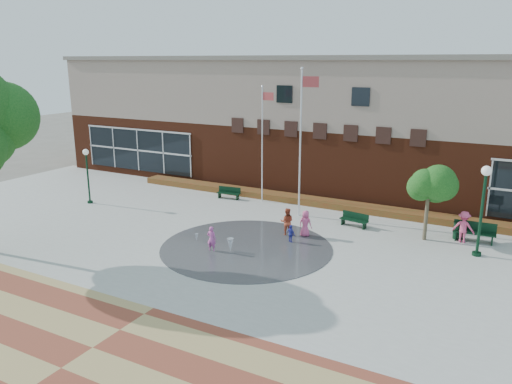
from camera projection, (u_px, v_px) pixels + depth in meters
The scene contains 22 objects.
ground at pixel (213, 270), 21.87m from camera, with size 120.00×120.00×0.00m, color #666056.
plaza_concrete at pixel (256, 241), 25.27m from camera, with size 46.00×18.00×0.01m, color #A8A8A0.
paver_band at pixel (93, 348), 15.91m from camera, with size 46.00×6.00×0.01m, color brown.
splash_pad at pixel (246, 248), 24.42m from camera, with size 8.40×8.40×0.01m, color #383A3D.
library_building at pixel (346, 122), 35.55m from camera, with size 44.40×10.40×9.20m.
flower_bed at pixel (313, 205), 31.73m from camera, with size 26.00×1.20×0.40m, color #A41E16.
flagpole_left at pixel (263, 139), 31.40m from camera, with size 0.87×0.14×7.40m.
flagpole_right at pixel (301, 135), 28.24m from camera, with size 1.04×0.25×8.54m.
lamp_left at pixel (87, 170), 31.48m from camera, with size 0.37×0.37×3.52m.
lamp_right at pixel (483, 201), 22.74m from camera, with size 0.46×0.46×4.32m.
bench_left at pixel (229, 195), 32.97m from camera, with size 1.61×0.62×0.79m.
bench_mid at pixel (354, 222), 27.43m from camera, with size 1.62×0.71×0.79m.
bench_right at pixel (474, 236), 25.13m from camera, with size 2.04×0.67×1.01m.
trash_can at pixel (458, 230), 25.53m from camera, with size 0.55×0.55×0.90m.
tree_mid at pixel (430, 177), 24.65m from camera, with size 2.68×2.68×4.52m.
water_jet_a at pixel (230, 252), 23.92m from camera, with size 0.33×0.33×0.64m, color white.
water_jet_b at pixel (197, 241), 25.27m from camera, with size 0.17×0.17×0.38m, color white.
child_splash at pixel (212, 239), 23.84m from camera, with size 0.46×0.30×1.25m, color #D052A8.
adult_red at pixel (287, 222), 26.02m from camera, with size 0.71×0.56×1.47m, color #B44429.
adult_pink at pixel (305, 224), 25.84m from camera, with size 0.68×0.44×1.40m, color #D84F83.
child_blue at pixel (291, 234), 24.99m from camera, with size 0.55×0.23×0.93m, color #3338AE.
person_bench at pixel (464, 227), 24.93m from camera, with size 1.05×0.61×1.63m, color #E84C7B.
Camera 1 is at (11.29, -16.93, 8.90)m, focal length 35.00 mm.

